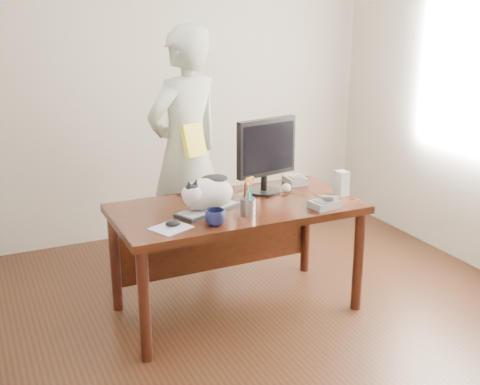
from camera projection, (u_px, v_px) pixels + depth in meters
The scene contains 16 objects.
room at pixel (284, 131), 3.20m from camera, with size 4.50×4.50×4.50m.
desk at pixel (232, 223), 4.01m from camera, with size 1.60×0.80×0.75m.
keyboard at pixel (208, 210), 3.78m from camera, with size 0.47×0.32×0.03m.
cat at pixel (206, 193), 3.73m from camera, with size 0.41×0.32×0.25m.
monitor at pixel (266, 152), 4.06m from camera, with size 0.46×0.26×0.52m.
pen_cup at pixel (248, 204), 3.71m from camera, with size 0.12×0.12×0.24m.
mousepad at pixel (171, 228), 3.50m from camera, with size 0.26×0.25×0.00m.
mouse at pixel (173, 223), 3.52m from camera, with size 0.11×0.09×0.04m.
coffee_mug at pixel (215, 217), 3.53m from camera, with size 0.12×0.12×0.10m, color black.
phone at pixel (325, 203), 3.85m from camera, with size 0.20×0.17×0.08m.
speaker at pixel (341, 183), 4.08m from camera, with size 0.08×0.09×0.17m.
baseball at pixel (286, 188), 4.15m from camera, with size 0.07×0.07×0.07m.
book_stack at pixel (208, 189), 4.13m from camera, with size 0.23×0.20×0.08m.
calculator at pixel (295, 180), 4.36m from camera, with size 0.15×0.19×0.05m.
person at pixel (186, 151), 4.55m from camera, with size 0.68×0.45×1.87m, color silver.
held_book at pixel (193, 140), 4.37m from camera, with size 0.20×0.16×0.25m.
Camera 1 is at (-1.55, -2.76, 2.00)m, focal length 45.00 mm.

